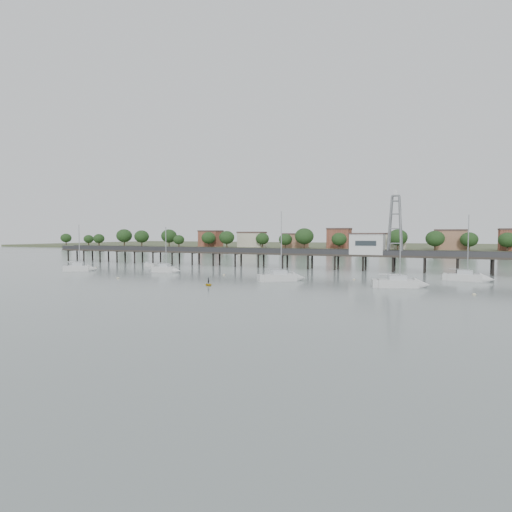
{
  "coord_description": "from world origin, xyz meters",
  "views": [
    {
      "loc": [
        42.39,
        -47.18,
        9.11
      ],
      "look_at": [
        2.98,
        42.0,
        4.0
      ],
      "focal_mm": 30.0,
      "sensor_mm": 36.0,
      "label": 1
    }
  ],
  "objects": [
    {
      "name": "yellow_dinghy",
      "position": [
        4.45,
        17.92,
        0.0
      ],
      "size": [
        1.61,
        1.32,
        2.29
      ],
      "primitive_type": "imported",
      "rotation": [
        0.0,
        0.0,
        0.61
      ],
      "color": "gold",
      "rests_on": "ground"
    },
    {
      "name": "sailboat_d",
      "position": [
        36.49,
        29.04,
        0.64
      ],
      "size": [
        9.04,
        5.0,
        14.3
      ],
      "rotation": [
        0.0,
        0.0,
        0.3
      ],
      "color": "silver",
      "rests_on": "ground"
    },
    {
      "name": "pier_building",
      "position": [
        25.0,
        60.0,
        6.67
      ],
      "size": [
        8.4,
        5.4,
        5.3
      ],
      "color": "silver",
      "rests_on": "ground"
    },
    {
      "name": "white_tender",
      "position": [
        -32.16,
        49.01,
        0.44
      ],
      "size": [
        3.82,
        1.98,
        1.42
      ],
      "rotation": [
        0.0,
        0.0,
        -0.13
      ],
      "color": "silver",
      "rests_on": "ground"
    },
    {
      "name": "sailboat_e",
      "position": [
        47.41,
        44.26,
        0.64
      ],
      "size": [
        8.33,
        3.13,
        13.47
      ],
      "rotation": [
        0.0,
        0.0,
        -0.09
      ],
      "color": "silver",
      "rests_on": "ground"
    },
    {
      "name": "mooring_buoys",
      "position": [
        2.05,
        31.17,
        0.08
      ],
      "size": [
        89.75,
        19.36,
        0.39
      ],
      "color": "beige",
      "rests_on": "ground"
    },
    {
      "name": "sailboat_b",
      "position": [
        -17.02,
        36.12,
        0.65
      ],
      "size": [
        6.78,
        2.26,
        11.22
      ],
      "rotation": [
        0.0,
        0.0,
        0.05
      ],
      "color": "silver",
      "rests_on": "ground"
    },
    {
      "name": "sailboat_a",
      "position": [
        -38.69,
        31.07,
        0.65
      ],
      "size": [
        7.1,
        5.54,
        11.83
      ],
      "rotation": [
        0.0,
        0.0,
        0.56
      ],
      "color": "silver",
      "rests_on": "ground"
    },
    {
      "name": "ground_plane",
      "position": [
        0.0,
        0.0,
        0.0
      ],
      "size": [
        500.0,
        500.0,
        0.0
      ],
      "primitive_type": "plane",
      "color": "gray",
      "rests_on": "ground"
    },
    {
      "name": "sailboat_c",
      "position": [
        14.38,
        30.58,
        0.64
      ],
      "size": [
        8.3,
        7.35,
        14.2
      ],
      "rotation": [
        0.0,
        0.0,
        0.68
      ],
      "color": "silver",
      "rests_on": "ground"
    },
    {
      "name": "far_shore",
      "position": [
        0.36,
        239.58,
        0.95
      ],
      "size": [
        500.0,
        170.0,
        10.4
      ],
      "color": "#475133",
      "rests_on": "ground"
    },
    {
      "name": "dinghy_occupant",
      "position": [
        4.45,
        17.92,
        0.0
      ],
      "size": [
        0.77,
        1.21,
        0.27
      ],
      "primitive_type": "imported",
      "rotation": [
        0.0,
        0.0,
        2.8
      ],
      "color": "black",
      "rests_on": "ground"
    },
    {
      "name": "pier",
      "position": [
        0.0,
        60.0,
        3.79
      ],
      "size": [
        150.0,
        5.0,
        5.5
      ],
      "color": "#2D2823",
      "rests_on": "ground"
    },
    {
      "name": "lattice_tower",
      "position": [
        31.5,
        60.0,
        11.1
      ],
      "size": [
        3.2,
        3.2,
        15.5
      ],
      "color": "slate",
      "rests_on": "ground"
    }
  ]
}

